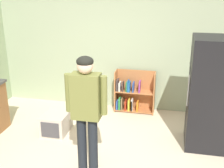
% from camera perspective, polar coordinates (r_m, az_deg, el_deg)
% --- Properties ---
extents(back_wall, '(5.20, 0.06, 2.70)m').
position_cam_1_polar(back_wall, '(6.00, 2.29, 7.68)').
color(back_wall, '#9CAD8A').
rests_on(back_wall, ground).
extents(refrigerator, '(0.73, 0.68, 1.78)m').
position_cam_1_polar(refrigerator, '(4.89, 18.52, -1.82)').
color(refrigerator, black).
rests_on(refrigerator, ground).
extents(bookshelf, '(0.80, 0.28, 0.85)m').
position_cam_1_polar(bookshelf, '(6.07, 3.90, -1.96)').
color(bookshelf, '#B97442').
rests_on(bookshelf, ground).
extents(standing_person, '(0.57, 0.22, 1.67)m').
position_cam_1_polar(standing_person, '(3.96, -4.94, -4.01)').
color(standing_person, black).
rests_on(standing_person, ground).
extents(pet_carrier, '(0.42, 0.55, 0.36)m').
position_cam_1_polar(pet_carrier, '(5.39, -10.64, -7.34)').
color(pet_carrier, beige).
rests_on(pet_carrier, ground).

